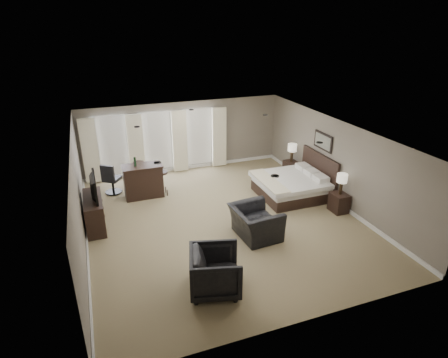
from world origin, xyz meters
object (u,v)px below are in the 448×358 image
object	(u,v)px
nightstand_far	(291,169)
dresser	(94,212)
bar_stool_left	(139,173)
desk_chair	(112,178)
nightstand_near	(339,203)
tv	(92,196)
bar_stool_right	(162,183)
bed	(290,177)
lamp_far	(292,153)
armchair_far	(215,269)
lamp_near	(341,184)
bar_counter	(143,181)
armchair_near	(255,218)

from	to	relation	value
nightstand_far	dresser	world-z (taller)	dresser
bar_stool_left	desk_chair	xyz separation A→B (m)	(-0.95, -0.49, 0.13)
nightstand_near	dresser	size ratio (longest dim) A/B	0.38
tv	bar_stool_right	xyz separation A→B (m)	(2.17, 1.36, -0.54)
bed	nightstand_near	bearing A→B (deg)	-58.46
lamp_far	tv	bearing A→B (deg)	-169.35
nightstand_near	desk_chair	distance (m)	7.27
dresser	bar_stool_right	distance (m)	2.56
tv	desk_chair	distance (m)	2.24
bed	bar_stool_right	bearing A→B (deg)	158.65
armchair_far	lamp_near	bearing A→B (deg)	-50.52
lamp_near	bar_counter	bearing A→B (deg)	150.17
nightstand_near	lamp_near	bearing A→B (deg)	0.00
nightstand_far	bar_stool_right	distance (m)	4.75
nightstand_far	bar_stool_right	world-z (taller)	bar_stool_right
tv	desk_chair	bearing A→B (deg)	-17.44
lamp_near	bar_counter	world-z (taller)	lamp_near
bar_stool_right	armchair_near	bearing A→B (deg)	-61.74
nightstand_far	desk_chair	xyz separation A→B (m)	(-6.26, 0.79, 0.24)
bar_stool_left	armchair_near	bearing A→B (deg)	-62.67
bar_counter	nightstand_near	bearing A→B (deg)	-29.83
dresser	bar_stool_left	bearing A→B (deg)	58.01
bed	bar_counter	size ratio (longest dim) A/B	1.67
nightstand_near	bar_counter	distance (m)	6.15
nightstand_far	lamp_far	world-z (taller)	lamp_far
lamp_far	tv	distance (m)	7.04
tv	bar_stool_left	distance (m)	3.09
bar_stool_left	lamp_near	bearing A→B (deg)	-38.22
desk_chair	armchair_near	bearing A→B (deg)	163.57
dresser	armchair_far	bearing A→B (deg)	-58.27
nightstand_near	armchair_near	xyz separation A→B (m)	(-2.94, -0.40, 0.27)
bed	dresser	world-z (taller)	bed
nightstand_near	tv	bearing A→B (deg)	166.99
lamp_near	dresser	xyz separation A→B (m)	(-6.92, 1.60, -0.46)
lamp_near	tv	xyz separation A→B (m)	(-6.92, 1.60, 0.06)
bar_stool_right	dresser	bearing A→B (deg)	-148.00
bed	armchair_far	distance (m)	5.16
dresser	bar_counter	world-z (taller)	bar_counter
armchair_near	bar_stool_right	xyz separation A→B (m)	(-1.80, 3.36, -0.14)
nightstand_near	nightstand_far	bearing A→B (deg)	90.00
bed	tv	bearing A→B (deg)	178.59
lamp_near	armchair_far	xyz separation A→B (m)	(-4.64, -2.09, -0.36)
armchair_far	bed	bearing A→B (deg)	-31.41
bed	desk_chair	bearing A→B (deg)	157.32
dresser	armchair_near	bearing A→B (deg)	-26.65
nightstand_near	bar_stool_right	bearing A→B (deg)	148.07
bed	lamp_far	size ratio (longest dim) A/B	3.14
armchair_near	bar_counter	bearing A→B (deg)	30.42
nightstand_near	lamp_far	xyz separation A→B (m)	(0.00, 2.90, 0.62)
armchair_near	bar_stool_left	distance (m)	5.16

